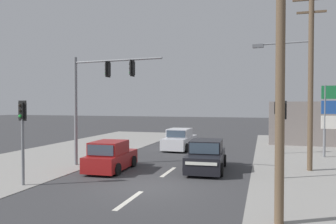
{
  "coord_description": "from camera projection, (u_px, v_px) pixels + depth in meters",
  "views": [
    {
      "loc": [
        4.56,
        -12.68,
        3.43
      ],
      "look_at": [
        -0.32,
        4.0,
        2.99
      ],
      "focal_mm": 35.0,
      "sensor_mm": 36.0,
      "label": 1
    }
  ],
  "objects": [
    {
      "name": "utility_pole_midground_right",
      "position": [
        308.0,
        74.0,
        16.59
      ],
      "size": [
        3.78,
        0.57,
        9.14
      ],
      "color": "brown",
      "rests_on": "ground"
    },
    {
      "name": "lane_dash_far",
      "position": [
        190.0,
        156.0,
        21.21
      ],
      "size": [
        0.2,
        2.4,
        0.01
      ],
      "primitive_type": "cube",
      "color": "silver",
      "rests_on": "ground"
    },
    {
      "name": "lane_dash_mid",
      "position": [
        168.0,
        172.0,
        16.41
      ],
      "size": [
        0.2,
        2.4,
        0.01
      ],
      "primitive_type": "cube",
      "color": "silver",
      "rests_on": "ground"
    },
    {
      "name": "pedestal_signal_right_kerb",
      "position": [
        281.0,
        126.0,
        14.88
      ],
      "size": [
        0.44,
        0.3,
        3.56
      ],
      "color": "slate",
      "rests_on": "ground"
    },
    {
      "name": "traffic_signal_mast",
      "position": [
        95.0,
        90.0,
        17.66
      ],
      "size": [
        5.27,
        0.63,
        6.0
      ],
      "color": "slate",
      "rests_on": "ground"
    },
    {
      "name": "hatchback_receding_far",
      "position": [
        111.0,
        157.0,
        16.75
      ],
      "size": [
        1.9,
        3.7,
        1.53
      ],
      "color": "maroon",
      "rests_on": "ground"
    },
    {
      "name": "pedestal_signal_left_kerb",
      "position": [
        22.0,
        128.0,
        13.62
      ],
      "size": [
        0.44,
        0.31,
        3.56
      ],
      "color": "slate",
      "rests_on": "ground"
    },
    {
      "name": "sedan_kerbside_parked",
      "position": [
        180.0,
        140.0,
        24.5
      ],
      "size": [
        1.97,
        4.28,
        1.56
      ],
      "color": "silver",
      "rests_on": "ground"
    },
    {
      "name": "lane_dash_near",
      "position": [
        129.0,
        200.0,
        11.61
      ],
      "size": [
        0.2,
        2.4,
        0.01
      ],
      "primitive_type": "cube",
      "color": "silver",
      "rests_on": "ground"
    },
    {
      "name": "sedan_oncoming_mid",
      "position": [
        206.0,
        157.0,
        16.82
      ],
      "size": [
        2.08,
        4.32,
        1.56
      ],
      "color": "black",
      "rests_on": "ground"
    },
    {
      "name": "pedestal_signal_far_median",
      "position": [
        278.0,
        118.0,
        22.27
      ],
      "size": [
        0.44,
        0.31,
        3.56
      ],
      "color": "slate",
      "rests_on": "ground"
    },
    {
      "name": "kerb_left_verge",
      "position": [
        38.0,
        160.0,
        19.75
      ],
      "size": [
        8.0,
        40.0,
        0.02
      ],
      "primitive_type": "cube",
      "color": "gray",
      "rests_on": "ground"
    },
    {
      "name": "utility_pole_foreground_right",
      "position": [
        276.0,
        37.0,
        9.17
      ],
      "size": [
        3.78,
        0.39,
        9.87
      ],
      "color": "brown",
      "rests_on": "ground"
    },
    {
      "name": "ground_plane",
      "position": [
        148.0,
        187.0,
        13.53
      ],
      "size": [
        140.0,
        140.0,
        0.0
      ],
      "primitive_type": "plane",
      "color": "#3A3A3D"
    }
  ]
}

